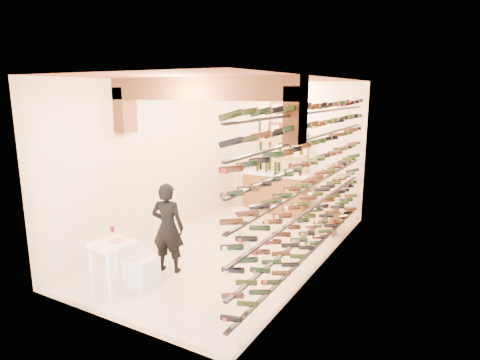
% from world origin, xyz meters
% --- Properties ---
extents(ground, '(6.00, 6.00, 0.00)m').
position_xyz_m(ground, '(0.00, 0.00, 0.00)').
color(ground, beige).
rests_on(ground, ground).
extents(room_shell, '(3.52, 6.02, 3.21)m').
position_xyz_m(room_shell, '(0.00, -0.26, 2.25)').
color(room_shell, silver).
rests_on(room_shell, ground).
extents(wine_rack, '(0.32, 5.70, 2.56)m').
position_xyz_m(wine_rack, '(1.53, 0.00, 1.55)').
color(wine_rack, black).
rests_on(wine_rack, ground).
extents(back_counter, '(1.70, 0.62, 1.29)m').
position_xyz_m(back_counter, '(-0.30, 2.65, 0.53)').
color(back_counter, brown).
rests_on(back_counter, ground).
extents(back_shelving, '(1.40, 0.31, 2.73)m').
position_xyz_m(back_shelving, '(-0.30, 2.89, 1.17)').
color(back_shelving, '#DBBD7B').
rests_on(back_shelving, ground).
extents(tasting_table, '(0.63, 0.63, 0.96)m').
position_xyz_m(tasting_table, '(-0.64, -2.39, 0.65)').
color(tasting_table, white).
rests_on(tasting_table, ground).
extents(white_stool, '(0.43, 0.43, 0.50)m').
position_xyz_m(white_stool, '(-0.37, -2.10, 0.25)').
color(white_stool, white).
rests_on(white_stool, ground).
extents(person, '(0.63, 0.50, 1.52)m').
position_xyz_m(person, '(-0.42, -1.40, 0.76)').
color(person, black).
rests_on(person, ground).
extents(chrome_barstool, '(0.39, 0.39, 0.76)m').
position_xyz_m(chrome_barstool, '(0.08, 0.16, 0.44)').
color(chrome_barstool, silver).
rests_on(chrome_barstool, ground).
extents(crate_lower, '(0.44, 0.32, 0.26)m').
position_xyz_m(crate_lower, '(1.28, 1.71, 0.13)').
color(crate_lower, tan).
rests_on(crate_lower, ground).
extents(crate_upper, '(0.57, 0.48, 0.28)m').
position_xyz_m(crate_upper, '(1.28, 1.71, 0.40)').
color(crate_upper, tan).
rests_on(crate_upper, crate_lower).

